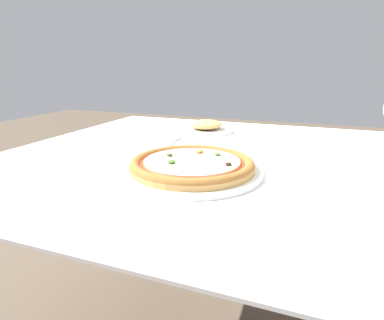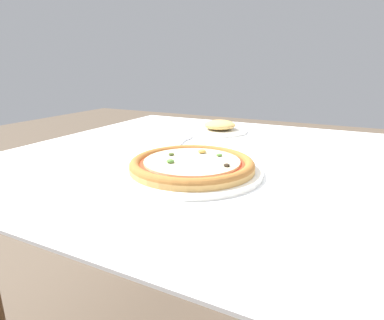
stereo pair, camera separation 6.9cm
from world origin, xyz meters
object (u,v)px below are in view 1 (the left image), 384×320
at_px(pizza_plate, 192,166).
at_px(side_plate, 206,127).
at_px(dining_table, 254,191).
at_px(fork, 172,142).

xyz_separation_m(pizza_plate, side_plate, (-0.11, 0.44, -0.00)).
height_order(dining_table, side_plate, side_plate).
relative_size(dining_table, pizza_plate, 4.31).
relative_size(fork, side_plate, 0.90).
bearing_deg(fork, side_plate, 76.83).
bearing_deg(side_plate, dining_table, -51.63).
xyz_separation_m(fork, side_plate, (0.04, 0.19, 0.01)).
distance_m(pizza_plate, side_plate, 0.45).
bearing_deg(pizza_plate, side_plate, 104.39).
xyz_separation_m(pizza_plate, fork, (-0.16, 0.25, -0.01)).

